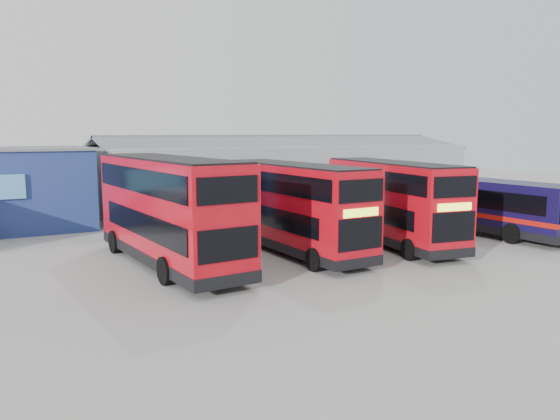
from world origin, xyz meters
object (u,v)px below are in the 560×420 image
object	(u,v)px
double_decker_left	(169,212)
double_decker_right	(391,203)
double_decker_centre	(294,209)
single_decker_blue	(478,206)
maintenance_shed	(281,174)

from	to	relation	value
double_decker_left	double_decker_right	world-z (taller)	double_decker_left
double_decker_left	double_decker_centre	bearing A→B (deg)	172.61
double_decker_right	double_decker_centre	bearing A→B (deg)	-178.00
double_decker_left	double_decker_centre	distance (m)	6.37
single_decker_blue	double_decker_centre	bearing A→B (deg)	-3.82
single_decker_blue	double_decker_right	bearing A→B (deg)	0.29
double_decker_centre	single_decker_blue	bearing A→B (deg)	-3.26
double_decker_left	single_decker_blue	xyz separation A→B (m)	(19.19, -0.57, -0.85)
maintenance_shed	double_decker_right	bearing A→B (deg)	-98.74
double_decker_right	single_decker_blue	distance (m)	7.14
maintenance_shed	single_decker_blue	distance (m)	17.81
double_decker_centre	double_decker_right	world-z (taller)	double_decker_centre
double_decker_left	double_decker_right	xyz separation A→B (m)	(12.09, -0.93, -0.22)
double_decker_left	double_decker_right	bearing A→B (deg)	170.99
double_decker_left	double_decker_right	size ratio (longest dim) A/B	1.09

